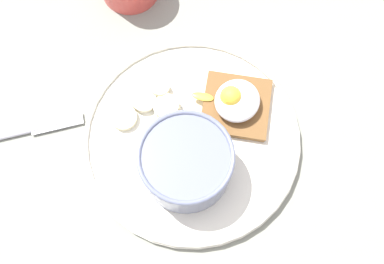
{
  "coord_description": "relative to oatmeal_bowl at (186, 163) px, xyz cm",
  "views": [
    {
      "loc": [
        -16.02,
        -9.6,
        56.3
      ],
      "look_at": [
        0.0,
        0.0,
        5.0
      ],
      "focal_mm": 40.0,
      "sensor_mm": 36.0,
      "label": 1
    }
  ],
  "objects": [
    {
      "name": "ground_plane",
      "position": [
        4.19,
        1.66,
        -5.3
      ],
      "size": [
        120.0,
        120.0,
        2.0
      ],
      "primitive_type": "cube",
      "color": "gray",
      "rests_on": "ground"
    },
    {
      "name": "plate",
      "position": [
        4.19,
        1.66,
        -3.5
      ],
      "size": [
        28.73,
        28.73,
        1.6
      ],
      "color": "silver",
      "rests_on": "ground_plane"
    },
    {
      "name": "oatmeal_bowl",
      "position": [
        0.0,
        0.0,
        0.0
      ],
      "size": [
        11.53,
        11.53,
        6.45
      ],
      "color": "slate",
      "rests_on": "plate"
    },
    {
      "name": "toast_slice",
      "position": [
        10.89,
        -1.22,
        -2.68
      ],
      "size": [
        11.49,
        11.49,
        1.09
      ],
      "color": "brown",
      "rests_on": "plate"
    },
    {
      "name": "poached_egg",
      "position": [
        10.82,
        -0.99,
        -0.87
      ],
      "size": [
        6.23,
        8.94,
        3.47
      ],
      "color": "white",
      "rests_on": "toast_slice"
    },
    {
      "name": "banana_slice_front",
      "position": [
        1.72,
        10.77,
        -2.73
      ],
      "size": [
        4.65,
        4.68,
        1.25
      ],
      "color": "beige",
      "rests_on": "plate"
    },
    {
      "name": "banana_slice_left",
      "position": [
        5.85,
        6.6,
        -2.52
      ],
      "size": [
        3.56,
        3.71,
        1.79
      ],
      "color": "beige",
      "rests_on": "plate"
    },
    {
      "name": "banana_slice_back",
      "position": [
        5.12,
        9.83,
        -2.61
      ],
      "size": [
        3.81,
        3.92,
        1.58
      ],
      "color": "beige",
      "rests_on": "plate"
    },
    {
      "name": "banana_slice_right",
      "position": [
        7.63,
        8.9,
        -2.56
      ],
      "size": [
        2.94,
        2.75,
        1.74
      ],
      "color": "beige",
      "rests_on": "plate"
    },
    {
      "name": "knife",
      "position": [
        -5.67,
        20.68,
        -3.9
      ],
      "size": [
        10.41,
        10.3,
        0.8
      ],
      "color": "silver",
      "rests_on": "ground_plane"
    }
  ]
}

